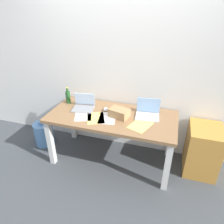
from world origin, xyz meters
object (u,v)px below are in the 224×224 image
laptop_left (84,106)px  cardboard_box (119,113)px  beer_bottle (68,97)px  water_cooler_jug (44,133)px  laptop_right (148,113)px  filing_cabinet (202,150)px  desk (112,122)px  computer_mouse (106,109)px

laptop_left → cardboard_box: size_ratio=1.32×
beer_bottle → water_cooler_jug: beer_bottle is taller
laptop_right → cardboard_box: bearing=-159.4°
beer_bottle → filing_cabinet: 1.96m
desk → cardboard_box: cardboard_box is taller
desk → beer_bottle: (-0.72, 0.17, 0.19)m
beer_bottle → filing_cabinet: (1.90, -0.02, -0.49)m
laptop_right → computer_mouse: (-0.57, -0.01, -0.03)m
laptop_left → cardboard_box: laptop_left is taller
computer_mouse → laptop_right: bearing=-10.5°
cardboard_box → filing_cabinet: cardboard_box is taller
beer_bottle → filing_cabinet: beer_bottle is taller
laptop_right → beer_bottle: bearing=177.6°
desk → water_cooler_jug: desk is taller
computer_mouse → filing_cabinet: 1.37m
desk → laptop_left: size_ratio=5.18×
beer_bottle → desk: bearing=-13.4°
cardboard_box → filing_cabinet: (1.08, 0.15, -0.45)m
laptop_right → cardboard_box: laptop_right is taller
cardboard_box → water_cooler_jug: size_ratio=0.58×
cardboard_box → laptop_right: bearing=20.6°
water_cooler_jug → filing_cabinet: size_ratio=0.64×
laptop_left → water_cooler_jug: bearing=-176.5°
laptop_left → desk: bearing=-9.3°
computer_mouse → filing_cabinet: bearing=-10.0°
filing_cabinet → computer_mouse: bearing=-178.4°
laptop_left → laptop_right: size_ratio=1.01×
laptop_left → computer_mouse: size_ratio=3.20×
laptop_right → water_cooler_jug: bearing=-176.6°
laptop_right → filing_cabinet: (0.74, 0.03, -0.44)m
laptop_right → computer_mouse: size_ratio=3.16×
laptop_left → water_cooler_jug: (-0.71, -0.04, -0.58)m
laptop_left → filing_cabinet: laptop_left is taller
laptop_right → beer_bottle: 1.16m
cardboard_box → water_cooler_jug: cardboard_box is taller
computer_mouse → water_cooler_jug: computer_mouse is taller
computer_mouse → water_cooler_jug: (-1.01, -0.08, -0.55)m
desk → laptop_right: size_ratio=5.25×
water_cooler_jug → cardboard_box: bearing=-1.6°
beer_bottle → laptop_right: bearing=-2.4°
laptop_right → water_cooler_jug: (-1.58, -0.09, -0.58)m
laptop_left → cardboard_box: bearing=-8.3°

